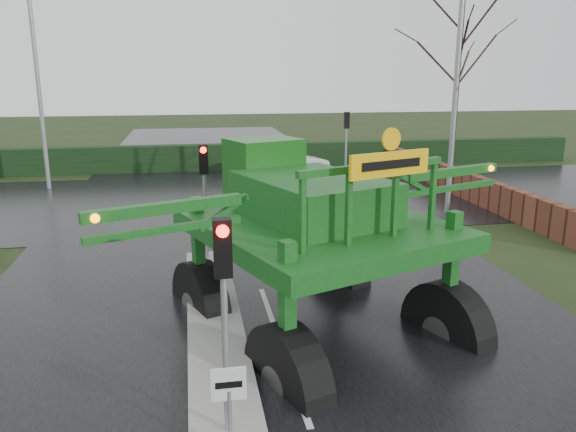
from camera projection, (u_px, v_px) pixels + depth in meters
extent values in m
plane|color=black|center=(298.00, 396.00, 9.83)|extent=(140.00, 140.00, 0.00)
cube|color=black|center=(242.00, 237.00, 19.37)|extent=(14.00, 80.00, 0.02)
cube|color=black|center=(229.00, 199.00, 25.09)|extent=(80.00, 12.00, 0.02)
cube|color=gray|center=(215.00, 324.00, 12.45)|extent=(1.20, 10.00, 0.16)
cube|color=black|center=(219.00, 157.00, 32.54)|extent=(44.00, 0.90, 1.50)
cube|color=#592D1E|center=(449.00, 179.00, 26.73)|extent=(0.40, 20.00, 1.20)
cylinder|color=gray|center=(230.00, 422.00, 8.02)|extent=(0.07, 0.07, 1.00)
cube|color=silver|center=(229.00, 384.00, 7.87)|extent=(0.50, 0.04, 0.50)
cube|color=black|center=(229.00, 385.00, 7.85)|extent=(0.38, 0.01, 0.10)
cylinder|color=gray|center=(225.00, 336.00, 8.22)|extent=(0.10, 0.10, 3.50)
cube|color=black|center=(223.00, 248.00, 7.89)|extent=(0.26, 0.22, 0.85)
sphere|color=#FF0C07|center=(223.00, 231.00, 7.70)|extent=(0.18, 0.18, 0.18)
cylinder|color=gray|center=(205.00, 205.00, 16.33)|extent=(0.10, 0.10, 3.50)
cube|color=black|center=(203.00, 159.00, 16.00)|extent=(0.26, 0.22, 0.85)
sphere|color=#FF0C07|center=(203.00, 150.00, 15.80)|extent=(0.18, 0.18, 0.18)
cylinder|color=gray|center=(346.00, 146.00, 29.58)|extent=(0.10, 0.10, 3.50)
cube|color=black|center=(347.00, 120.00, 29.25)|extent=(0.26, 0.22, 0.85)
sphere|color=#FF0C07|center=(346.00, 115.00, 29.30)|extent=(0.18, 0.18, 0.18)
cylinder|color=gray|center=(456.00, 86.00, 21.49)|extent=(0.20, 0.20, 10.00)
cylinder|color=gray|center=(38.00, 84.00, 26.22)|extent=(0.20, 0.20, 10.00)
cylinder|color=black|center=(457.00, 82.00, 30.84)|extent=(0.32, 0.32, 10.00)
cylinder|color=black|center=(140.00, 310.00, 10.62)|extent=(1.39, 2.33, 2.26)
cylinder|color=#595B56|center=(140.00, 310.00, 10.62)|extent=(0.91, 0.98, 0.79)
cube|color=#0D4C1D|center=(135.00, 239.00, 10.27)|extent=(0.32, 0.32, 2.60)
cylinder|color=black|center=(318.00, 272.00, 12.66)|extent=(1.39, 2.33, 2.26)
cylinder|color=#595B56|center=(318.00, 272.00, 12.66)|extent=(0.91, 0.98, 0.79)
cube|color=#0D4C1D|center=(319.00, 211.00, 12.31)|extent=(0.32, 0.32, 2.60)
cylinder|color=black|center=(234.00, 421.00, 7.25)|extent=(1.39, 2.33, 2.26)
cylinder|color=#595B56|center=(234.00, 421.00, 7.25)|extent=(0.91, 0.98, 0.79)
cube|color=#0D4C1D|center=(231.00, 320.00, 6.90)|extent=(0.32, 0.32, 2.60)
cylinder|color=black|center=(455.00, 344.00, 9.29)|extent=(1.39, 2.33, 2.26)
cylinder|color=#595B56|center=(455.00, 344.00, 9.29)|extent=(0.91, 0.98, 0.79)
cube|color=#0D4C1D|center=(462.00, 264.00, 8.94)|extent=(0.32, 0.32, 2.60)
cube|color=#0D4C1D|center=(287.00, 209.00, 9.42)|extent=(6.37, 6.76, 0.40)
cube|color=#0D4C1D|center=(280.00, 170.00, 9.46)|extent=(3.54, 4.05, 1.02)
cube|color=#145313|center=(223.00, 135.00, 11.23)|extent=(2.07, 1.87, 1.47)
cube|color=#0D4C1D|center=(357.00, 117.00, 7.52)|extent=(3.21, 1.34, 0.14)
cube|color=#0D4C1D|center=(58.00, 172.00, 6.98)|extent=(2.81, 1.25, 0.20)
cube|color=#0D4C1D|center=(463.00, 138.00, 10.61)|extent=(2.81, 1.25, 0.20)
sphere|color=orange|center=(511.00, 135.00, 11.14)|extent=(0.16, 0.16, 0.16)
cube|color=yellow|center=(379.00, 111.00, 7.12)|extent=(1.71, 0.71, 0.45)
cube|color=black|center=(379.00, 111.00, 7.12)|extent=(1.27, 0.50, 0.16)
cylinder|color=yellow|center=(380.00, 74.00, 7.01)|extent=(0.40, 0.19, 0.41)
imported|color=white|center=(286.00, 179.00, 30.00)|extent=(5.02, 3.06, 1.56)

